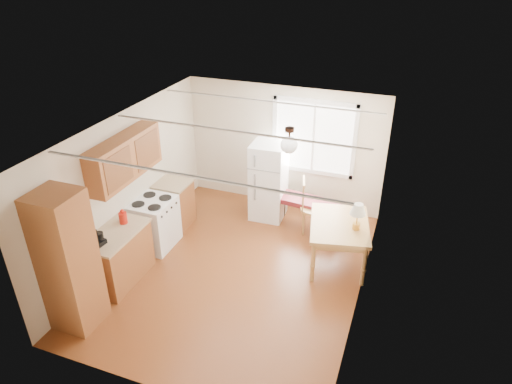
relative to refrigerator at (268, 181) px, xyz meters
The scene contains 11 objects.
room_shell 1.92m from the refrigerator, 86.92° to the right, with size 4.60×5.60×2.62m.
kitchen_run 2.97m from the refrigerator, 122.92° to the right, with size 0.65×3.40×2.20m.
window_unit 1.21m from the refrigerator, 41.19° to the left, with size 1.64×0.05×1.51m.
pendant_light 2.21m from the refrigerator, 61.29° to the right, with size 0.26×0.26×0.40m.
refrigerator is the anchor object (origin of this frame).
bench 0.88m from the refrigerator, ahead, with size 1.27×0.59×0.57m.
dining_table 1.92m from the refrigerator, 33.27° to the right, with size 1.19×1.43×0.78m.
chair 0.92m from the refrigerator, 17.46° to the right, with size 0.51×0.50×1.07m.
table_lamp 2.21m from the refrigerator, 30.98° to the right, with size 0.26×0.26×0.46m.
coffee_maker 3.49m from the refrigerator, 117.69° to the right, with size 0.19×0.23×0.33m.
kettle 2.93m from the refrigerator, 123.82° to the right, with size 0.13×0.13×0.25m.
Camera 1 is at (2.40, -5.63, 4.81)m, focal length 32.00 mm.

